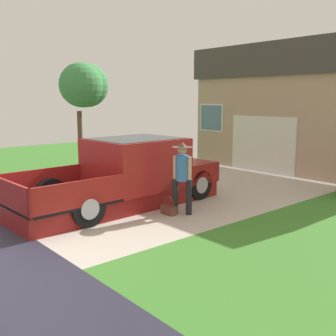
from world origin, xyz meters
TOP-DOWN VIEW (x-y plane):
  - pickup_truck at (-0.16, 2.98)m, footprint 2.20×5.52m
  - person_with_hat at (1.36, 3.32)m, footprint 0.50×0.50m
  - handbag at (1.18, 3.06)m, footprint 0.39×0.19m
  - house_with_garage at (0.03, 11.90)m, footprint 8.56×5.41m
  - front_yard_tree at (-4.10, 3.88)m, footprint 1.70×1.76m

SIDE VIEW (x-z plane):
  - handbag at x=1.18m, z-range -0.09..0.34m
  - pickup_truck at x=-0.16m, z-range -0.08..1.61m
  - person_with_hat at x=1.36m, z-range 0.14..1.84m
  - house_with_garage at x=0.03m, z-range 0.03..4.69m
  - front_yard_tree at x=-4.10m, z-range 1.18..5.04m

